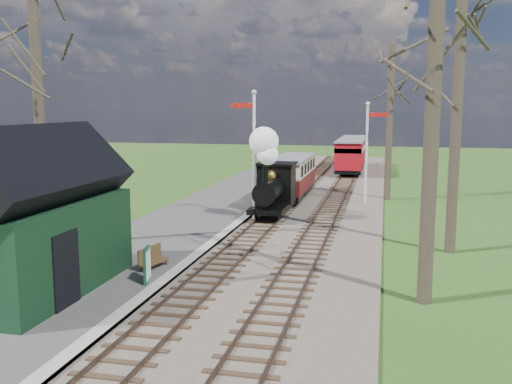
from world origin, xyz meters
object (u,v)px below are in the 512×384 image
red_carriage_b (354,151)px  person (85,265)px  red_carriage_a (350,156)px  semaphore_near (253,146)px  locomotive (272,178)px  coach (292,175)px  bench (152,258)px  semaphore_far (368,145)px  sign_board (147,265)px  station_shed (35,220)px

red_carriage_b → person: bearing=-98.9°
red_carriage_b → red_carriage_a: bearing=-90.0°
semaphore_near → locomotive: bearing=45.4°
locomotive → person: (-3.13, -12.21, -1.13)m
semaphore_near → red_carriage_b: (3.37, 25.03, -2.07)m
coach → bench: coach is taller
semaphore_far → red_carriage_a: 13.77m
semaphore_near → coach: 7.20m
semaphore_far → sign_board: bearing=-109.8°
semaphore_near → semaphore_far: 7.91m
semaphore_near → sign_board: bearing=-94.4°
semaphore_far → coach: 4.83m
semaphore_near → semaphore_far: semaphore_near is taller
station_shed → bench: size_ratio=4.84×
red_carriage_b → bench: size_ratio=4.10×
station_shed → locomotive: station_shed is taller
station_shed → sign_board: bearing=28.0°
station_shed → semaphore_near: (3.53, 12.00, 1.35)m
red_carriage_a → sign_board: red_carriage_a is taller
semaphore_far → red_carriage_a: (-1.77, 13.53, -1.80)m
semaphore_far → person: semaphore_far is taller
locomotive → station_shed: bearing=-108.6°
station_shed → semaphore_far: (8.67, 18.00, 1.08)m
coach → person: (-3.14, -18.27, -0.59)m
semaphore_far → bench: bearing=-113.1°
semaphore_near → red_carriage_b: semaphore_near is taller
person → semaphore_far: bearing=-33.0°
bench → person: (-1.09, -2.33, 0.35)m
person → red_carriage_b: bearing=-18.7°
station_shed → red_carriage_b: size_ratio=1.18×
red_carriage_b → sign_board: 35.84m
semaphore_far → red_carriage_a: bearing=97.5°
semaphore_near → red_carriage_a: 19.93m
semaphore_near → bench: size_ratio=4.78×
locomotive → bench: (-2.05, -9.88, -1.48)m
semaphore_near → locomotive: (0.76, 0.77, -1.61)m
coach → sign_board: coach is taller
coach → person: bearing=-99.8°
semaphore_far → bench: size_ratio=4.40×
person → sign_board: bearing=-70.1°
station_shed → red_carriage_a: station_shed is taller
semaphore_near → coach: semaphore_near is taller
red_carriage_a → person: 31.51m
semaphore_near → bench: bearing=-98.0°
semaphore_far → red_carriage_b: (-1.77, 19.03, -1.80)m
station_shed → locomotive: size_ratio=1.45×
station_shed → semaphore_near: semaphore_near is taller
semaphore_near → person: bearing=-101.7°
semaphore_far → coach: (-4.37, 0.83, -1.87)m
semaphore_near → bench: (-1.29, -9.11, -3.09)m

